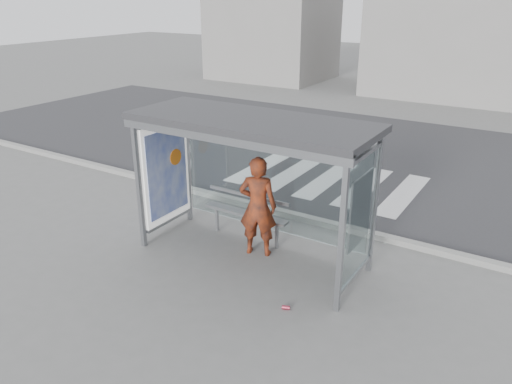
{
  "coord_description": "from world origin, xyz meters",
  "views": [
    {
      "loc": [
        4.34,
        -6.82,
        4.57
      ],
      "look_at": [
        -0.02,
        0.2,
        1.23
      ],
      "focal_mm": 35.0,
      "sensor_mm": 36.0,
      "label": 1
    }
  ],
  "objects_px": {
    "bus_shelter": "(235,150)",
    "bench": "(246,213)",
    "person": "(258,207)",
    "soda_can": "(286,308)"
  },
  "relations": [
    {
      "from": "bus_shelter",
      "to": "bench",
      "type": "distance_m",
      "value": 1.53
    },
    {
      "from": "bus_shelter",
      "to": "bench",
      "type": "height_order",
      "value": "bus_shelter"
    },
    {
      "from": "bench",
      "to": "person",
      "type": "bearing_deg",
      "value": -36.82
    },
    {
      "from": "person",
      "to": "bench",
      "type": "bearing_deg",
      "value": -55.85
    },
    {
      "from": "person",
      "to": "bus_shelter",
      "type": "bearing_deg",
      "value": 1.97
    },
    {
      "from": "person",
      "to": "soda_can",
      "type": "distance_m",
      "value": 2.06
    },
    {
      "from": "bench",
      "to": "soda_can",
      "type": "height_order",
      "value": "bench"
    },
    {
      "from": "person",
      "to": "soda_can",
      "type": "bearing_deg",
      "value": 116.24
    },
    {
      "from": "person",
      "to": "bench",
      "type": "distance_m",
      "value": 0.74
    },
    {
      "from": "bus_shelter",
      "to": "soda_can",
      "type": "relative_size",
      "value": 34.65
    }
  ]
}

